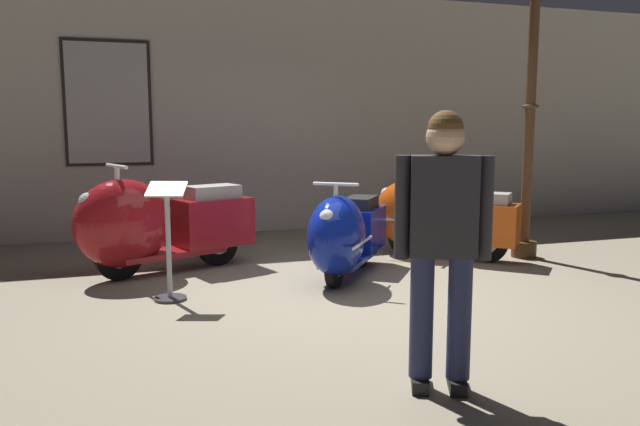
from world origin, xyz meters
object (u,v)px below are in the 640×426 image
Objects in this scene: scooter_0 at (152,224)px; lamppost at (530,118)px; scooter_1 at (345,234)px; scooter_2 at (432,217)px; visitor_0 at (443,232)px; info_stanchion at (169,252)px.

scooter_0 is 4.25m from lamppost.
scooter_2 is (1.33, 0.69, 0.01)m from scooter_1.
lamppost is 4.05m from visitor_0.
lamppost is at bearing 7.90° from info_stanchion.
scooter_0 is 3.09m from scooter_2.
visitor_0 reaches higher than scooter_2.
scooter_0 reaches higher than info_stanchion.
lamppost is (4.09, -0.44, 1.07)m from scooter_0.
visitor_0 is 1.54× the size of info_stanchion.
visitor_0 is (-2.72, -2.93, -0.67)m from lamppost.
info_stanchion is at bearing -45.74° from scooter_1.
info_stanchion is (0.08, -0.99, -0.09)m from scooter_0.
lamppost is 3.12× the size of info_stanchion.
info_stanchion reaches higher than scooter_2.
scooter_0 is 1.93m from scooter_1.
visitor_0 is 2.75m from info_stanchion.
scooter_1 is 1.52× the size of info_stanchion.
lamppost is at bearing 154.24° from scooter_0.
info_stanchion is at bearing -172.10° from lamppost.
info_stanchion is (-1.29, 2.38, -0.49)m from visitor_0.
lamppost is at bearing 135.73° from scooter_1.
scooter_1 is 2.61m from lamppost.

